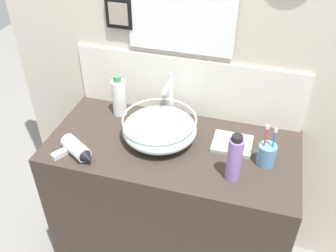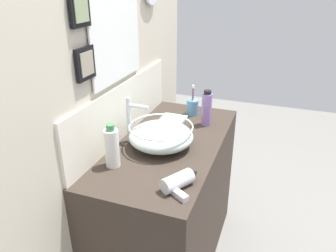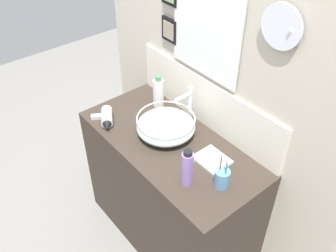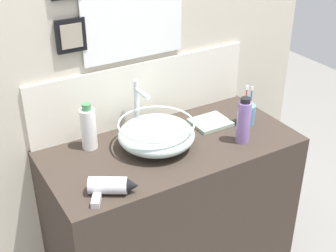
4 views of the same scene
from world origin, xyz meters
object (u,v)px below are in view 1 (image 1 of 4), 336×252
at_px(glass_bowl_sink, 160,128).
at_px(lotion_bottle, 234,159).
at_px(faucet, 170,94).
at_px(hand_towel, 232,144).
at_px(toothbrush_cup, 266,154).
at_px(hair_drier, 77,150).
at_px(shampoo_bottle, 119,97).

height_order(glass_bowl_sink, lotion_bottle, lotion_bottle).
bearing_deg(faucet, hand_towel, -19.34).
bearing_deg(hand_towel, toothbrush_cup, -29.15).
bearing_deg(glass_bowl_sink, lotion_bottle, -23.30).
relative_size(faucet, hair_drier, 1.20).
bearing_deg(toothbrush_cup, glass_bowl_sink, 176.24).
relative_size(faucet, hand_towel, 1.42).
relative_size(hair_drier, toothbrush_cup, 1.03).
xyz_separation_m(toothbrush_cup, shampoo_bottle, (-0.71, 0.17, 0.04)).
bearing_deg(hand_towel, hair_drier, -157.77).
bearing_deg(lotion_bottle, hand_towel, 98.05).
height_order(lotion_bottle, hand_towel, lotion_bottle).
height_order(faucet, shampoo_bottle, faucet).
xyz_separation_m(lotion_bottle, hand_towel, (-0.03, 0.20, -0.09)).
height_order(hair_drier, lotion_bottle, lotion_bottle).
height_order(glass_bowl_sink, hair_drier, glass_bowl_sink).
relative_size(glass_bowl_sink, toothbrush_cup, 1.66).
bearing_deg(glass_bowl_sink, hair_drier, -146.31).
bearing_deg(faucet, glass_bowl_sink, -90.00).
relative_size(faucet, shampoo_bottle, 1.17).
xyz_separation_m(faucet, hand_towel, (0.32, -0.11, -0.13)).
height_order(glass_bowl_sink, hand_towel, glass_bowl_sink).
relative_size(faucet, toothbrush_cup, 1.23).
distance_m(glass_bowl_sink, lotion_bottle, 0.38).
bearing_deg(glass_bowl_sink, toothbrush_cup, -3.76).
bearing_deg(faucet, shampoo_bottle, -175.01).
bearing_deg(lotion_bottle, hair_drier, -175.36).
bearing_deg(faucet, hair_drier, -129.66).
xyz_separation_m(glass_bowl_sink, faucet, (0.00, 0.16, 0.08)).
relative_size(glass_bowl_sink, hair_drier, 1.61).
bearing_deg(hair_drier, lotion_bottle, 4.64).
relative_size(toothbrush_cup, lotion_bottle, 0.94).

